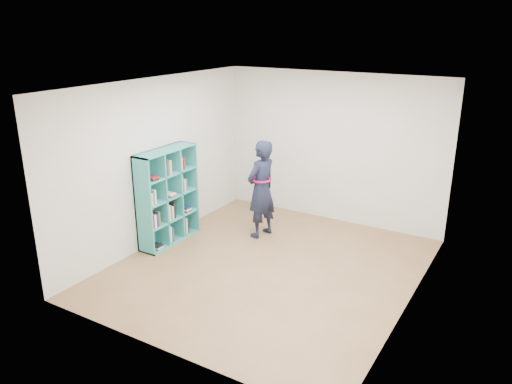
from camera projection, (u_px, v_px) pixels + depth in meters
The scene contains 9 objects.
floor at pixel (268, 267), 7.22m from camera, with size 4.50×4.50×0.00m, color brown.
ceiling at pixel (269, 85), 6.38m from camera, with size 4.50×4.50×0.00m, color white.
wall_left at pixel (157, 162), 7.77m from camera, with size 0.02×4.50×2.60m, color silver.
wall_right at pixel (417, 209), 5.83m from camera, with size 0.02×4.50×2.60m, color silver.
wall_back at pixel (332, 148), 8.63m from camera, with size 4.00×0.02×2.60m, color silver.
wall_front at pixel (158, 241), 4.97m from camera, with size 4.00×0.02×2.60m, color silver.
bookshelf at pixel (167, 197), 7.87m from camera, with size 0.33×1.14×1.53m.
person at pixel (261, 189), 8.06m from camera, with size 0.50×0.65×1.61m.
smartphone at pixel (259, 180), 8.18m from camera, with size 0.01×0.09×0.13m.
Camera 1 is at (3.17, -5.65, 3.37)m, focal length 35.00 mm.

